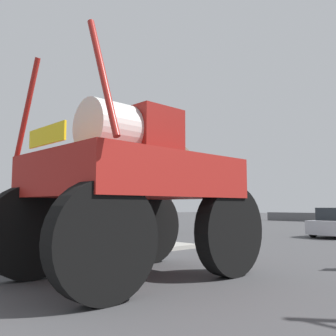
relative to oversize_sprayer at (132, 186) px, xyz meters
The scene contains 4 objects.
median_island 4.27m from the oversize_sprayer, behind, with size 1.65×10.45×0.15m, color #9E9B93.
oversize_sprayer is the anchor object (origin of this frame).
traffic_signal_near_left 7.92m from the oversize_sprayer, 127.83° to the left, with size 0.24×0.54×3.66m.
bare_tree_left 13.92m from the oversize_sprayer, 131.77° to the left, with size 2.74×2.74×5.43m.
Camera 1 is at (6.16, 0.74, 1.61)m, focal length 39.79 mm.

